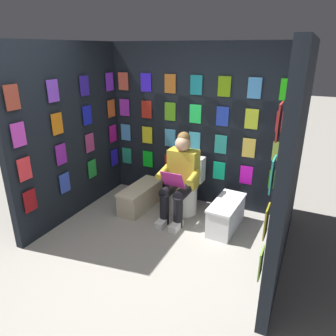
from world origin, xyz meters
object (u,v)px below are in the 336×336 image
toilet (186,189)px  person_reading (180,177)px  comic_longbox_near (141,197)px  comic_longbox_far (226,215)px

toilet → person_reading: (0.00, 0.23, 0.27)m
comic_longbox_near → comic_longbox_far: comic_longbox_far is taller
toilet → person_reading: bearing=90.1°
person_reading → comic_longbox_near: person_reading is taller
toilet → comic_longbox_near: 0.68m
person_reading → comic_longbox_near: (0.62, -0.01, -0.43)m
toilet → comic_longbox_near: bearing=19.8°
toilet → person_reading: 0.35m
toilet → comic_longbox_far: 0.72m
person_reading → comic_longbox_far: 0.78m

